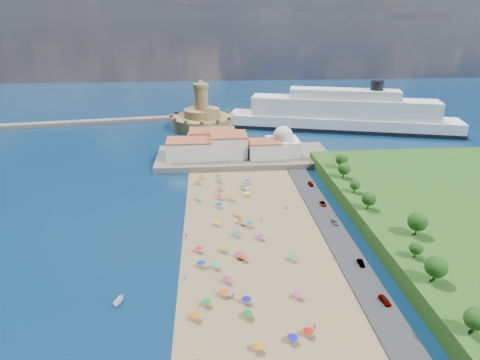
{
  "coord_description": "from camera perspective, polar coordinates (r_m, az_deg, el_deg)",
  "views": [
    {
      "loc": [
        -8.42,
        -124.97,
        69.59
      ],
      "look_at": [
        4.0,
        25.0,
        8.0
      ],
      "focal_mm": 30.0,
      "sensor_mm": 36.0,
      "label": 1
    }
  ],
  "objects": [
    {
      "name": "cruise_ship",
      "position": [
        273.52,
        14.34,
        8.91
      ],
      "size": [
        149.04,
        60.45,
        32.45
      ],
      "color": "black",
      "rests_on": "ground"
    },
    {
      "name": "beachgoers",
      "position": [
        142.77,
        -1.04,
        -6.4
      ],
      "size": [
        38.98,
        94.24,
        1.88
      ],
      "color": "tan",
      "rests_on": "beach"
    },
    {
      "name": "moored_boats",
      "position": [
        104.73,
        -17.21,
        -20.03
      ],
      "size": [
        6.91,
        29.82,
        1.63
      ],
      "color": "white",
      "rests_on": "ground"
    },
    {
      "name": "terrace",
      "position": [
        210.16,
        0.55,
        3.35
      ],
      "size": [
        90.0,
        36.0,
        3.0
      ],
      "primitive_type": "cube",
      "color": "#59544C",
      "rests_on": "ground"
    },
    {
      "name": "hillside_trees",
      "position": [
        142.45,
        20.05,
        -3.89
      ],
      "size": [
        13.54,
        106.76,
        7.63
      ],
      "color": "#382314",
      "rests_on": "hillside"
    },
    {
      "name": "parked_cars",
      "position": [
        146.98,
        13.52,
        -6.08
      ],
      "size": [
        2.38,
        82.5,
        1.45
      ],
      "color": "gray",
      "rests_on": "promenade"
    },
    {
      "name": "breakwater",
      "position": [
        303.72,
        -24.34,
        7.29
      ],
      "size": [
        199.03,
        34.77,
        2.6
      ],
      "primitive_type": "cube",
      "rotation": [
        0.0,
        0.0,
        0.14
      ],
      "color": "#59544C",
      "rests_on": "ground"
    },
    {
      "name": "jetty",
      "position": [
        242.82,
        -5.41,
        5.8
      ],
      "size": [
        18.0,
        70.0,
        2.4
      ],
      "primitive_type": "cube",
      "color": "#59544C",
      "rests_on": "ground"
    },
    {
      "name": "ground",
      "position": [
        143.28,
        -0.77,
        -6.8
      ],
      "size": [
        700.0,
        700.0,
        0.0
      ],
      "primitive_type": "plane",
      "color": "#071938",
      "rests_on": "ground"
    },
    {
      "name": "fortress",
      "position": [
        270.41,
        -5.43,
        8.71
      ],
      "size": [
        40.0,
        40.0,
        32.4
      ],
      "color": "olive",
      "rests_on": "ground"
    },
    {
      "name": "domed_building",
      "position": [
        208.7,
        6.11,
        5.25
      ],
      "size": [
        16.0,
        16.0,
        15.0
      ],
      "color": "silver",
      "rests_on": "terrace"
    },
    {
      "name": "waterfront_buildings",
      "position": [
        208.05,
        -3.05,
        4.97
      ],
      "size": [
        57.0,
        29.0,
        11.0
      ],
      "color": "silver",
      "rests_on": "terrace"
    },
    {
      "name": "beach_parasols",
      "position": [
        135.58,
        -1.19,
        -7.58
      ],
      "size": [
        31.89,
        110.28,
        2.2
      ],
      "color": "gray",
      "rests_on": "beach"
    }
  ]
}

